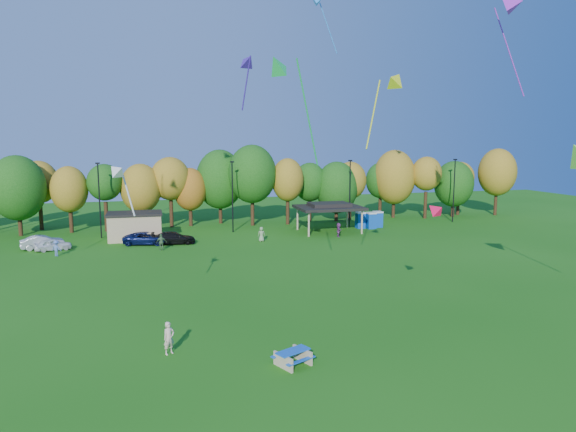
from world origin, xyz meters
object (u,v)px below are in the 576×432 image
object	(u,v)px
car_a	(53,245)
car_b	(43,242)
car_c	(146,238)
picnic_table	(293,357)
car_d	(174,238)
kite_flyer	(169,338)
porta_potties	(370,220)

from	to	relation	value
car_a	car_b	size ratio (longest dim) A/B	0.84
car_b	car_c	xyz separation A→B (m)	(10.89, -0.47, -0.02)
picnic_table	car_d	xyz separation A→B (m)	(-4.56, 34.19, 0.24)
kite_flyer	picnic_table	bearing A→B (deg)	-56.70
picnic_table	car_d	world-z (taller)	car_d
car_d	picnic_table	bearing A→B (deg)	-169.84
porta_potties	kite_flyer	xyz separation A→B (m)	(-27.65, -35.42, -0.19)
picnic_table	car_c	size ratio (longest dim) A/B	0.45
kite_flyer	car_d	xyz separation A→B (m)	(1.62, 31.08, -0.21)
car_b	picnic_table	bearing A→B (deg)	-167.84
car_c	car_a	bearing A→B (deg)	107.16
car_d	car_b	bearing A→B (deg)	88.29
picnic_table	car_a	distance (m)	38.08
car_c	car_d	size ratio (longest dim) A/B	1.05
kite_flyer	car_d	size ratio (longest dim) A/B	0.38
car_b	car_d	world-z (taller)	car_b
car_b	porta_potties	bearing A→B (deg)	-100.70
car_a	car_c	world-z (taller)	car_c
picnic_table	car_a	xyz separation A→B (m)	(-17.17, 33.99, 0.17)
porta_potties	car_b	bearing A→B (deg)	-175.27
porta_potties	car_c	size ratio (longest dim) A/B	0.74
car_b	kite_flyer	bearing A→B (deg)	-174.58
kite_flyer	car_c	world-z (taller)	kite_flyer
picnic_table	kite_flyer	bearing A→B (deg)	128.51
kite_flyer	car_d	bearing A→B (deg)	57.00
picnic_table	car_a	size ratio (longest dim) A/B	0.62
porta_potties	kite_flyer	world-z (taller)	porta_potties
porta_potties	car_b	distance (m)	40.02
car_c	porta_potties	bearing A→B (deg)	-69.97
porta_potties	car_a	world-z (taller)	porta_potties
kite_flyer	car_a	bearing A→B (deg)	79.59
porta_potties	picnic_table	xyz separation A→B (m)	(-21.46, -38.53, -0.64)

